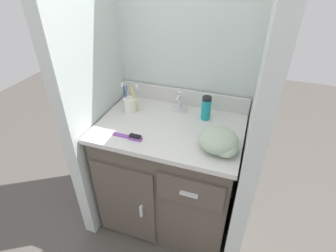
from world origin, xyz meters
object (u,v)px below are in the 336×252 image
(toothbrush_cup, at_px, (130,104))
(shaving_cream_can, at_px, (206,108))
(hairbrush, at_px, (131,137))
(hand_towel, at_px, (220,142))

(toothbrush_cup, height_order, shaving_cream_can, toothbrush_cup)
(hairbrush, bearing_deg, shaving_cream_can, 45.18)
(hand_towel, bearing_deg, hairbrush, -172.31)
(toothbrush_cup, bearing_deg, shaving_cream_can, 7.86)
(hairbrush, bearing_deg, hand_towel, 8.31)
(shaving_cream_can, relative_size, hand_towel, 0.71)
(hairbrush, relative_size, hand_towel, 0.82)
(toothbrush_cup, relative_size, shaving_cream_can, 1.27)
(toothbrush_cup, relative_size, hairbrush, 1.10)
(toothbrush_cup, relative_size, hand_towel, 0.90)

